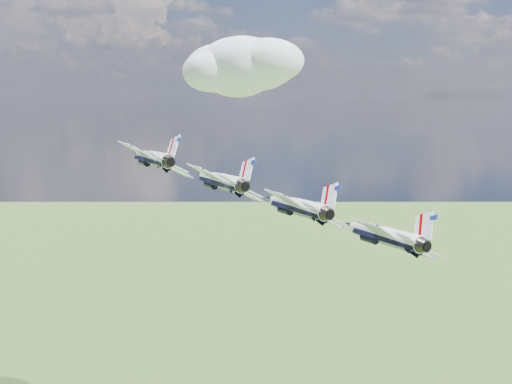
{
  "coord_description": "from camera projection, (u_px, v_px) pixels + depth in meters",
  "views": [
    {
      "loc": [
        -3.86,
        -76.06,
        164.09
      ],
      "look_at": [
        9.56,
        4.28,
        151.84
      ],
      "focal_mm": 45.0,
      "sensor_mm": 36.0,
      "label": 1
    }
  ],
  "objects": [
    {
      "name": "jet_3",
      "position": [
        381.0,
        234.0,
        74.97
      ],
      "size": [
        15.75,
        18.23,
        9.02
      ],
      "primitive_type": null,
      "rotation": [
        0.0,
        0.5,
        0.34
      ],
      "color": "white"
    },
    {
      "name": "jet_0",
      "position": [
        151.0,
        157.0,
        89.78
      ],
      "size": [
        15.75,
        18.23,
        9.02
      ],
      "primitive_type": null,
      "rotation": [
        0.0,
        0.5,
        0.34
      ],
      "color": "white"
    },
    {
      "name": "jet_1",
      "position": [
        219.0,
        180.0,
        84.84
      ],
      "size": [
        15.75,
        18.23,
        9.02
      ],
      "primitive_type": null,
      "rotation": [
        0.0,
        0.5,
        0.34
      ],
      "color": "white"
    },
    {
      "name": "jet_2",
      "position": [
        295.0,
        205.0,
        79.91
      ],
      "size": [
        15.75,
        18.23,
        9.02
      ],
      "primitive_type": null,
      "rotation": [
        0.0,
        0.5,
        0.34
      ],
      "color": "white"
    },
    {
      "name": "cloud_far",
      "position": [
        228.0,
        72.0,
        263.61
      ],
      "size": [
        54.67,
        42.96,
        21.48
      ],
      "primitive_type": "ellipsoid",
      "color": "white"
    }
  ]
}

